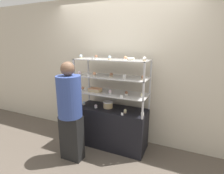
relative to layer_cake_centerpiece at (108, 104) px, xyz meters
name	(u,v)px	position (x,y,z in m)	size (l,w,h in m)	color
ground_plane	(112,145)	(0.08, 0.00, -0.76)	(20.00, 20.00, 0.00)	brown
back_wall	(120,71)	(0.08, 0.38, 0.54)	(8.00, 0.05, 2.60)	beige
display_base	(112,127)	(0.08, 0.00, -0.41)	(1.20, 0.47, 0.70)	black
display_riser_lower	(112,94)	(0.08, 0.00, 0.20)	(1.20, 0.47, 0.28)	#B7B7BC
display_riser_middle	(112,77)	(0.08, 0.00, 0.48)	(1.20, 0.47, 0.28)	#B7B7BC
display_riser_upper	(112,60)	(0.08, 0.00, 0.76)	(1.20, 0.47, 0.28)	#B7B7BC
layer_cake_centerpiece	(108,104)	(0.00, 0.00, 0.00)	(0.17, 0.17, 0.11)	#DBBC84
sheet_cake_frosted	(95,90)	(-0.22, -0.05, 0.25)	(0.21, 0.13, 0.06)	#DBBC84
cupcake_0	(84,103)	(-0.46, -0.05, -0.03)	(0.05, 0.05, 0.06)	white
cupcake_1	(96,106)	(-0.19, -0.10, -0.03)	(0.05, 0.05, 0.06)	white
cupcake_2	(125,111)	(0.35, -0.10, -0.03)	(0.05, 0.05, 0.06)	#CCB28C
cupcake_3	(142,114)	(0.63, -0.10, -0.03)	(0.05, 0.05, 0.06)	white
price_tag_0	(122,114)	(0.34, -0.22, -0.04)	(0.04, 0.00, 0.04)	white
cupcake_4	(83,89)	(-0.46, -0.08, 0.25)	(0.05, 0.05, 0.07)	white
cupcake_5	(110,92)	(0.07, -0.08, 0.25)	(0.05, 0.05, 0.07)	white
cupcake_6	(126,93)	(0.35, -0.05, 0.25)	(0.05, 0.05, 0.07)	white
cupcake_7	(142,95)	(0.61, -0.06, 0.25)	(0.05, 0.05, 0.07)	white
price_tag_1	(122,97)	(0.33, -0.22, 0.24)	(0.04, 0.00, 0.04)	white
cupcake_8	(80,73)	(-0.48, -0.12, 0.53)	(0.06, 0.06, 0.07)	white
cupcake_9	(94,74)	(-0.19, -0.11, 0.53)	(0.06, 0.06, 0.07)	beige
cupcake_10	(111,75)	(0.09, -0.05, 0.53)	(0.06, 0.06, 0.07)	#CCB28C
cupcake_11	(125,77)	(0.33, -0.10, 0.53)	(0.06, 0.06, 0.07)	white
cupcake_12	(143,78)	(0.61, -0.09, 0.53)	(0.06, 0.06, 0.07)	#CCB28C
price_tag_2	(89,76)	(-0.24, -0.22, 0.52)	(0.04, 0.00, 0.04)	white
cupcake_13	(81,57)	(-0.46, -0.08, 0.81)	(0.05, 0.05, 0.06)	#CCB28C
cupcake_14	(96,57)	(-0.18, -0.06, 0.81)	(0.05, 0.05, 0.06)	beige
cupcake_15	(110,58)	(0.08, -0.10, 0.81)	(0.05, 0.05, 0.06)	#CCB28C
cupcake_16	(125,58)	(0.34, -0.09, 0.81)	(0.05, 0.05, 0.06)	white
cupcake_17	(144,59)	(0.62, -0.10, 0.81)	(0.05, 0.05, 0.06)	#CCB28C
price_tag_3	(92,58)	(-0.16, -0.22, 0.80)	(0.04, 0.00, 0.04)	white
donut_glazed	(131,59)	(0.40, -0.03, 0.80)	(0.13, 0.13, 0.04)	#EFE5CC
customer_figure	(70,110)	(-0.35, -0.59, 0.06)	(0.36, 0.36, 1.54)	black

